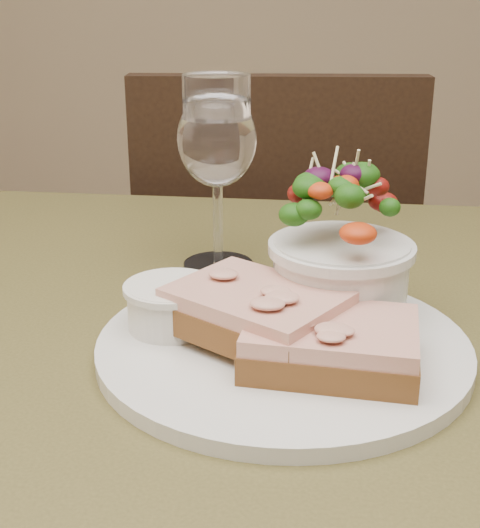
# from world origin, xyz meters

# --- Properties ---
(cafe_table) EXTENTS (0.80, 0.80, 0.75)m
(cafe_table) POSITION_xyz_m (0.00, 0.00, 0.65)
(cafe_table) COLOR #423D1C
(cafe_table) RESTS_ON ground
(chair_far) EXTENTS (0.45, 0.45, 0.90)m
(chair_far) POSITION_xyz_m (-0.02, 0.67, 0.29)
(chair_far) COLOR black
(chair_far) RESTS_ON ground
(dinner_plate) EXTENTS (0.28, 0.28, 0.01)m
(dinner_plate) POSITION_xyz_m (0.04, -0.03, 0.76)
(dinner_plate) COLOR silver
(dinner_plate) RESTS_ON cafe_table
(sandwich_front) EXTENTS (0.13, 0.10, 0.03)m
(sandwich_front) POSITION_xyz_m (0.07, -0.07, 0.78)
(sandwich_front) COLOR #4A3213
(sandwich_front) RESTS_ON dinner_plate
(sandwich_back) EXTENTS (0.15, 0.14, 0.03)m
(sandwich_back) POSITION_xyz_m (0.02, -0.04, 0.79)
(sandwich_back) COLOR #4A3213
(sandwich_back) RESTS_ON dinner_plate
(ramekin) EXTENTS (0.07, 0.07, 0.04)m
(ramekin) POSITION_xyz_m (-0.05, -0.02, 0.78)
(ramekin) COLOR silver
(ramekin) RESTS_ON dinner_plate
(salad_bowl) EXTENTS (0.11, 0.11, 0.13)m
(salad_bowl) POSITION_xyz_m (0.08, 0.02, 0.82)
(salad_bowl) COLOR silver
(salad_bowl) RESTS_ON dinner_plate
(garnish) EXTENTS (0.05, 0.04, 0.02)m
(garnish) POSITION_xyz_m (-0.02, 0.05, 0.77)
(garnish) COLOR black
(garnish) RESTS_ON dinner_plate
(wine_glass) EXTENTS (0.08, 0.08, 0.18)m
(wine_glass) POSITION_xyz_m (-0.04, 0.15, 0.87)
(wine_glass) COLOR white
(wine_glass) RESTS_ON cafe_table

